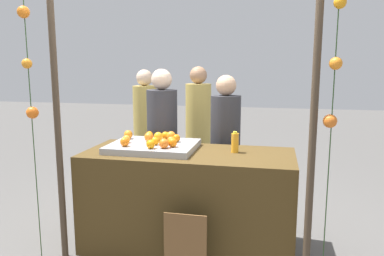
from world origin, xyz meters
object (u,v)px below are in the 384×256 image
(chalkboard_sign, at_px, (185,249))
(vendor_right, at_px, (225,155))
(juice_bottle, at_px, (235,143))
(orange_0, at_px, (149,137))
(orange_1, at_px, (171,136))
(vendor_left, at_px, (163,150))
(stall_counter, at_px, (189,200))

(chalkboard_sign, relative_size, vendor_right, 0.36)
(vendor_right, bearing_deg, juice_bottle, -74.53)
(chalkboard_sign, xyz_separation_m, vendor_right, (0.14, 1.27, 0.47))
(chalkboard_sign, bearing_deg, vendor_right, 83.63)
(orange_0, distance_m, vendor_right, 0.92)
(orange_1, height_order, vendor_left, vendor_left)
(orange_0, relative_size, vendor_left, 0.05)
(stall_counter, bearing_deg, juice_bottle, 11.13)
(stall_counter, xyz_separation_m, juice_bottle, (0.42, 0.08, 0.55))
(orange_0, height_order, juice_bottle, juice_bottle)
(orange_0, relative_size, orange_1, 0.96)
(juice_bottle, bearing_deg, orange_1, 168.98)
(stall_counter, xyz_separation_m, chalkboard_sign, (0.11, -0.59, -0.18))
(juice_bottle, distance_m, vendor_left, 1.05)
(orange_0, height_order, vendor_right, vendor_right)
(orange_1, relative_size, juice_bottle, 0.46)
(stall_counter, xyz_separation_m, vendor_left, (-0.44, 0.63, 0.32))
(orange_0, height_order, chalkboard_sign, orange_0)
(stall_counter, relative_size, vendor_right, 1.20)
(juice_bottle, bearing_deg, vendor_left, 147.26)
(juice_bottle, bearing_deg, chalkboard_sign, -114.48)
(orange_0, relative_size, vendor_right, 0.05)
(stall_counter, distance_m, juice_bottle, 0.70)
(orange_1, xyz_separation_m, juice_bottle, (0.64, -0.12, -0.01))
(chalkboard_sign, height_order, vendor_left, vendor_left)
(juice_bottle, relative_size, vendor_right, 0.12)
(stall_counter, xyz_separation_m, orange_1, (-0.22, 0.21, 0.56))
(vendor_right, bearing_deg, chalkboard_sign, -96.37)
(orange_1, xyz_separation_m, chalkboard_sign, (0.33, -0.80, -0.75))
(stall_counter, distance_m, vendor_left, 0.84)
(juice_bottle, bearing_deg, stall_counter, -168.87)
(stall_counter, relative_size, orange_1, 21.33)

